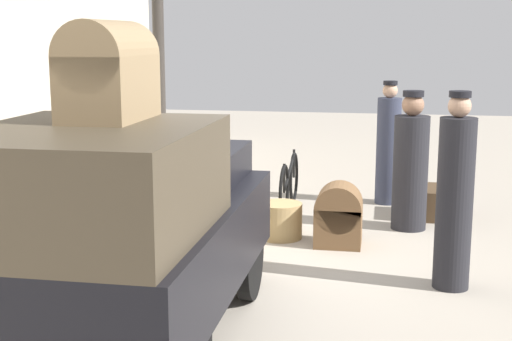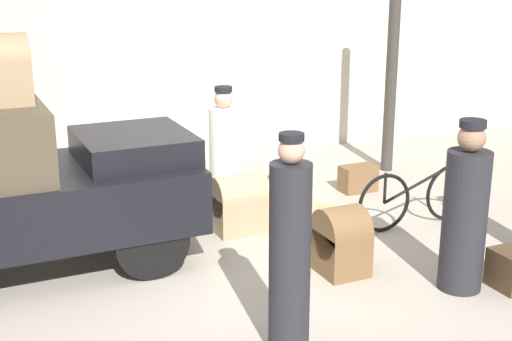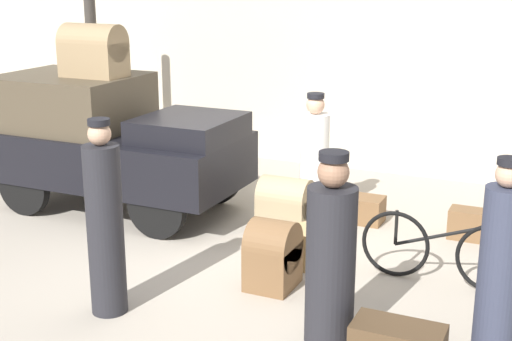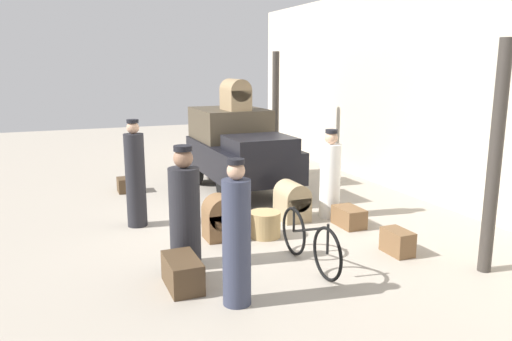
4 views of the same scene
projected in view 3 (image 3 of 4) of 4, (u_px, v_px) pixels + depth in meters
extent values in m
plane|color=#A89E8E|center=(233.00, 252.00, 8.20)|extent=(30.00, 30.00, 0.00)
cube|color=beige|center=(348.00, 28.00, 11.15)|extent=(16.00, 0.15, 4.50)
cylinder|color=#38332D|center=(94.00, 74.00, 11.21)|extent=(0.18, 0.18, 3.10)
cylinder|color=black|center=(214.00, 176.00, 9.83)|extent=(0.78, 0.12, 0.78)
cylinder|color=black|center=(157.00, 207.00, 8.54)|extent=(0.78, 0.12, 0.78)
cylinder|color=black|center=(93.00, 160.00, 10.65)|extent=(0.78, 0.12, 0.78)
cylinder|color=black|center=(24.00, 186.00, 9.37)|extent=(0.78, 0.12, 0.78)
cube|color=black|center=(120.00, 156.00, 9.50)|extent=(3.31, 1.63, 0.66)
cube|color=#473D2D|center=(71.00, 101.00, 9.61)|extent=(1.82, 1.50, 0.71)
cube|color=black|center=(189.00, 128.00, 8.94)|extent=(1.16, 1.27, 0.30)
torus|color=black|center=(492.00, 259.00, 7.08)|extent=(0.72, 0.04, 0.72)
torus|color=black|center=(395.00, 244.00, 7.48)|extent=(0.72, 0.04, 0.72)
cylinder|color=black|center=(444.00, 235.00, 7.23)|extent=(0.99, 0.04, 0.39)
cylinder|color=black|center=(396.00, 227.00, 7.43)|extent=(0.04, 0.04, 0.37)
cylinder|color=black|center=(494.00, 240.00, 7.03)|extent=(0.04, 0.04, 0.41)
cylinder|color=tan|center=(313.00, 247.00, 7.80)|extent=(0.51, 0.51, 0.42)
cylinder|color=#33384C|center=(499.00, 276.00, 5.76)|extent=(0.34, 0.34, 1.50)
sphere|color=tan|center=(509.00, 175.00, 5.52)|extent=(0.21, 0.21, 0.21)
cylinder|color=black|center=(510.00, 161.00, 5.49)|extent=(0.20, 0.20, 0.06)
cylinder|color=#232328|center=(105.00, 231.00, 6.58)|extent=(0.34, 0.34, 1.63)
sphere|color=tan|center=(99.00, 134.00, 6.33)|extent=(0.21, 0.21, 0.21)
cylinder|color=black|center=(99.00, 122.00, 6.30)|extent=(0.20, 0.20, 0.06)
cylinder|color=white|center=(314.00, 166.00, 9.25)|extent=(0.38, 0.38, 1.36)
sphere|color=tan|center=(316.00, 105.00, 9.03)|extent=(0.23, 0.23, 0.23)
cylinder|color=black|center=(316.00, 96.00, 9.00)|extent=(0.22, 0.22, 0.06)
cylinder|color=#232328|center=(331.00, 266.00, 6.07)|extent=(0.43, 0.43, 1.41)
sphere|color=#936B51|center=(333.00, 172.00, 5.84)|extent=(0.27, 0.27, 0.27)
cylinder|color=black|center=(334.00, 156.00, 5.80)|extent=(0.25, 0.25, 0.07)
cube|color=#9E8966|center=(285.00, 214.00, 8.79)|extent=(0.62, 0.49, 0.45)
cylinder|color=#9E8966|center=(286.00, 197.00, 8.73)|extent=(0.62, 0.49, 0.49)
cube|color=brown|center=(273.00, 266.00, 7.26)|extent=(0.46, 0.53, 0.45)
cylinder|color=brown|center=(273.00, 245.00, 7.20)|extent=(0.46, 0.53, 0.53)
cube|color=brown|center=(470.00, 224.00, 8.56)|extent=(0.50, 0.30, 0.37)
cube|color=brown|center=(360.00, 209.00, 9.16)|extent=(0.60, 0.38, 0.33)
cube|color=#937A56|center=(94.00, 59.00, 9.29)|extent=(0.81, 0.48, 0.45)
cylinder|color=#937A56|center=(93.00, 42.00, 9.23)|extent=(0.81, 0.48, 0.48)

